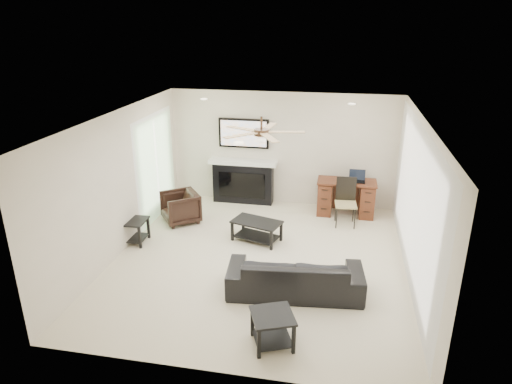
% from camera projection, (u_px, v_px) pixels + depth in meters
% --- Properties ---
extents(room_shell, '(5.50, 5.54, 2.52)m').
position_uv_depth(room_shell, '(272.00, 167.00, 7.39)').
color(room_shell, beige).
rests_on(room_shell, ground).
extents(sofa, '(2.12, 1.00, 0.60)m').
position_uv_depth(sofa, '(295.00, 275.00, 6.91)').
color(sofa, black).
rests_on(sofa, ground).
extents(armchair, '(0.97, 0.97, 0.64)m').
position_uv_depth(armchair, '(180.00, 207.00, 9.34)').
color(armchair, black).
rests_on(armchair, ground).
extents(coffee_table, '(1.01, 0.74, 0.40)m').
position_uv_depth(coffee_table, '(257.00, 231.00, 8.58)').
color(coffee_table, black).
rests_on(coffee_table, ground).
extents(end_table_near, '(0.68, 0.68, 0.45)m').
position_uv_depth(end_table_near, '(272.00, 329.00, 5.82)').
color(end_table_near, black).
rests_on(end_table_near, ground).
extents(end_table_left, '(0.52, 0.52, 0.45)m').
position_uv_depth(end_table_left, '(133.00, 231.00, 8.51)').
color(end_table_left, black).
rests_on(end_table_left, ground).
extents(fireplace_unit, '(1.52, 0.34, 1.91)m').
position_uv_depth(fireplace_unit, '(243.00, 162.00, 10.13)').
color(fireplace_unit, black).
rests_on(fireplace_unit, ground).
extents(desk, '(1.22, 0.56, 0.76)m').
position_uv_depth(desk, '(346.00, 198.00, 9.67)').
color(desk, '#422310').
rests_on(desk, ground).
extents(desk_chair, '(0.45, 0.47, 0.97)m').
position_uv_depth(desk_chair, '(346.00, 203.00, 9.13)').
color(desk_chair, black).
rests_on(desk_chair, ground).
extents(laptop, '(0.33, 0.24, 0.23)m').
position_uv_depth(laptop, '(357.00, 177.00, 9.44)').
color(laptop, black).
rests_on(laptop, desk).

